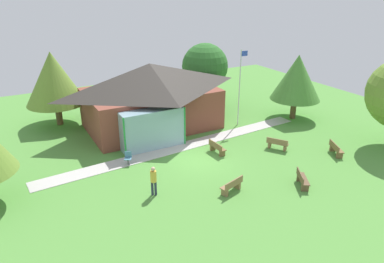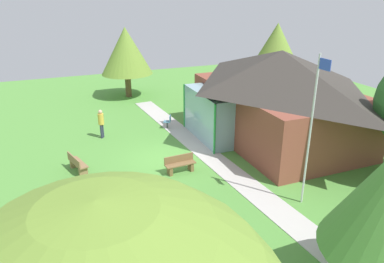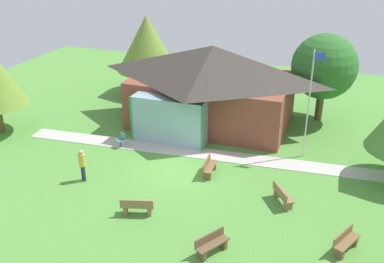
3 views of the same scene
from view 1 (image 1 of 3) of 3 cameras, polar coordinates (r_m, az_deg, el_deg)
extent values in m
plane|color=#54933D|center=(23.90, 1.04, -4.48)|extent=(44.00, 44.00, 0.00)
cube|color=brown|center=(28.96, -6.47, 3.70)|extent=(9.90, 6.32, 3.13)
pyramid|color=#38332D|center=(28.24, -6.70, 8.66)|extent=(10.90, 7.32, 2.03)
cube|color=#8CB2BF|center=(25.23, -6.28, 0.42)|extent=(4.46, 1.20, 2.82)
cylinder|color=green|center=(24.02, -10.62, -1.02)|extent=(0.12, 0.12, 2.82)
cylinder|color=green|center=(25.58, -1.16, 0.88)|extent=(0.12, 0.12, 2.82)
cube|color=#BCB7B2|center=(25.70, -1.49, -2.40)|extent=(20.77, 2.78, 0.03)
cylinder|color=silver|center=(28.99, 7.53, 6.80)|extent=(0.08, 0.08, 6.16)
cube|color=blue|center=(28.55, 8.31, 12.15)|extent=(0.60, 0.02, 0.40)
cube|color=olive|center=(20.34, 6.25, -8.39)|extent=(1.56, 0.84, 0.06)
cube|color=olive|center=(20.10, 5.21, -9.60)|extent=(0.27, 0.43, 0.39)
cube|color=olive|center=(20.84, 7.19, -8.42)|extent=(0.27, 0.43, 0.39)
cube|color=olive|center=(20.13, 6.70, -8.07)|extent=(1.46, 0.48, 0.36)
cube|color=brown|center=(24.65, 4.07, -2.49)|extent=(0.53, 1.52, 0.06)
cube|color=brown|center=(25.16, 3.32, -2.56)|extent=(0.41, 0.18, 0.39)
cube|color=brown|center=(24.36, 4.81, -3.49)|extent=(0.41, 0.18, 0.39)
cube|color=brown|center=(24.46, 3.72, -2.14)|extent=(0.15, 1.50, 0.36)
cube|color=brown|center=(26.29, 21.96, -2.51)|extent=(1.05, 1.54, 0.06)
cube|color=brown|center=(26.85, 21.42, -2.51)|extent=(0.43, 0.32, 0.39)
cube|color=brown|center=(25.95, 22.36, -3.53)|extent=(0.43, 0.32, 0.39)
cube|color=brown|center=(26.13, 21.65, -2.11)|extent=(0.70, 1.38, 0.36)
cube|color=brown|center=(21.72, 17.21, -7.20)|extent=(1.15, 1.51, 0.06)
cube|color=brown|center=(22.31, 16.81, -7.07)|extent=(0.43, 0.34, 0.39)
cube|color=brown|center=(21.39, 17.48, -8.52)|extent=(0.43, 0.34, 0.39)
cube|color=brown|center=(21.57, 16.79, -6.72)|extent=(0.82, 1.32, 0.36)
cube|color=olive|center=(25.89, 13.42, -1.80)|extent=(1.20, 1.49, 0.06)
cube|color=olive|center=(26.12, 12.21, -2.09)|extent=(0.42, 0.35, 0.39)
cube|color=olive|center=(25.89, 14.54, -2.54)|extent=(0.42, 0.35, 0.39)
cube|color=olive|center=(25.64, 13.35, -1.53)|extent=(0.88, 1.28, 0.36)
cube|color=teal|center=(23.41, -10.13, -4.25)|extent=(0.59, 0.59, 0.04)
cube|color=teal|center=(23.49, -10.10, -3.55)|extent=(0.41, 0.24, 0.40)
cylinder|color=#4C4C51|center=(23.52, -10.09, -4.75)|extent=(0.10, 0.10, 0.42)
cylinder|color=#4C4C51|center=(23.61, -10.06, -5.19)|extent=(0.36, 0.36, 0.02)
cylinder|color=#2D3347|center=(20.07, -6.31, -8.93)|extent=(0.14, 0.14, 0.85)
cylinder|color=#2D3347|center=(20.04, -5.80, -8.95)|extent=(0.14, 0.14, 0.85)
cylinder|color=gold|center=(19.68, -6.15, -7.08)|extent=(0.34, 0.34, 0.65)
sphere|color=#D8AD8C|center=(19.46, -6.20, -5.94)|extent=(0.24, 0.24, 0.24)
cylinder|color=brown|center=(31.42, -20.37, 2.63)|extent=(0.51, 0.51, 1.80)
cone|color=olive|center=(30.60, -21.12, 7.90)|extent=(4.65, 4.65, 4.18)
cylinder|color=brown|center=(32.08, 15.77, 3.53)|extent=(0.49, 0.49, 1.72)
cone|color=#4C8C38|center=(31.34, 16.30, 8.25)|extent=(4.16, 4.16, 3.75)
cylinder|color=brown|center=(34.44, 2.01, 5.99)|extent=(0.49, 0.49, 2.08)
sphere|color=#2D6B28|center=(33.78, 2.07, 10.28)|extent=(4.27, 4.27, 4.27)
camera|label=2|loc=(30.18, 36.00, 13.57)|focal=34.00mm
camera|label=3|loc=(18.26, 67.07, 12.12)|focal=41.81mm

